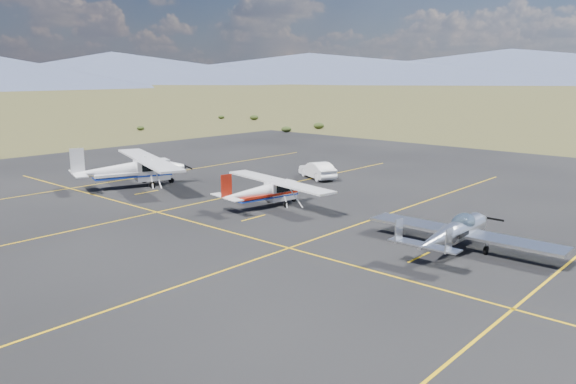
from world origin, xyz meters
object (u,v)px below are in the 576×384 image
aircraft_plain (132,169)px  aircraft_cessna (266,190)px  sedan (317,170)px  aircraft_low_wing (456,231)px

aircraft_plain → aircraft_cessna: bearing=-60.8°
aircraft_plain → sedan: 14.61m
aircraft_cessna → sedan: size_ratio=2.33×
aircraft_plain → sedan: size_ratio=2.96×
aircraft_low_wing → aircraft_plain: aircraft_plain is taller
aircraft_cessna → aircraft_low_wing: bearing=-82.6°
aircraft_cessna → sedan: aircraft_cessna is taller
aircraft_low_wing → sedan: (10.58, 17.09, -0.32)m
aircraft_low_wing → aircraft_plain: bearing=92.6°
aircraft_low_wing → aircraft_cessna: aircraft_cessna is taller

